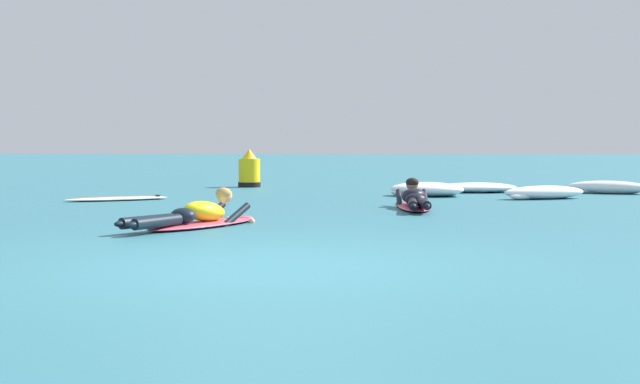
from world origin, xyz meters
The scene contains 9 objects.
ground_plane centered at (0.00, 10.00, 0.00)m, with size 120.00×120.00×0.00m, color #2D6B7A.
surfer_near centered at (-1.32, 3.32, 0.14)m, with size 1.56×2.33×0.54m.
surfer_far centered at (1.62, 6.62, 0.14)m, with size 0.59×2.56×0.54m.
drifting_surfboard centered at (-3.84, 8.33, 0.03)m, with size 1.92×1.40×0.16m.
whitewater_front centered at (5.91, 11.08, 0.13)m, with size 1.74×1.09×0.28m.
whitewater_mid_left centered at (2.03, 9.99, 0.13)m, with size 1.74×1.41×0.29m.
whitewater_mid_right centered at (3.20, 11.39, 0.10)m, with size 1.81×1.04×0.21m.
whitewater_back centered at (4.24, 9.25, 0.12)m, with size 1.80×1.15×0.26m.
channel_marker_buoy centered at (-2.07, 13.34, 0.36)m, with size 0.55×0.55×0.93m.
Camera 1 is at (0.95, -7.74, 1.10)m, focal length 49.01 mm.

